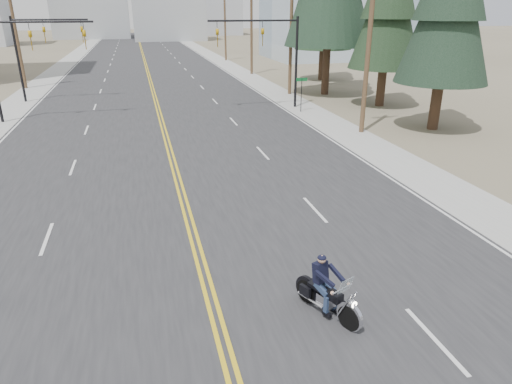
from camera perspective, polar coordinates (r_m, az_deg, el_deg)
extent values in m
cube|color=#303033|center=(73.96, -13.69, 15.45)|extent=(20.00, 200.00, 0.01)
cube|color=#A5A5A0|center=(74.63, -22.81, 14.47)|extent=(3.00, 200.00, 0.01)
cube|color=#A5A5A0|center=(75.06, -4.56, 16.06)|extent=(3.00, 200.00, 0.01)
cylinder|color=black|center=(36.09, -25.48, 18.65)|extent=(7.00, 0.14, 0.14)
imported|color=#BF8C0C|center=(36.23, -26.44, 17.46)|extent=(0.21, 0.26, 1.30)
imported|color=#BF8C0C|center=(35.74, -20.70, 18.25)|extent=(0.21, 0.26, 1.30)
cylinder|color=black|center=(37.88, 5.05, 15.74)|extent=(0.20, 0.20, 7.00)
cylinder|color=black|center=(36.68, -0.30, 20.64)|extent=(7.00, 0.14, 0.14)
imported|color=#BF8C0C|center=(36.87, 0.82, 19.63)|extent=(0.21, 0.26, 1.30)
imported|color=#BF8C0C|center=(36.12, -4.87, 19.51)|extent=(0.21, 0.26, 1.30)
cylinder|color=black|center=(44.78, -27.59, 14.39)|extent=(0.20, 0.20, 7.00)
cylinder|color=black|center=(44.07, -24.36, 19.04)|extent=(6.00, 0.14, 0.14)
imported|color=#BF8C0C|center=(44.17, -25.02, 18.09)|extent=(0.21, 0.26, 1.30)
imported|color=#BF8C0C|center=(43.79, -20.98, 18.64)|extent=(0.21, 0.26, 1.30)
cylinder|color=black|center=(36.25, 5.68, 11.94)|extent=(0.06, 0.06, 2.60)
cube|color=#0C5926|center=(36.06, 5.76, 13.81)|extent=(0.90, 0.03, 0.25)
cylinder|color=brown|center=(30.04, 13.96, 17.96)|extent=(0.30, 0.30, 11.50)
cylinder|color=brown|center=(43.88, 4.39, 19.20)|extent=(0.30, 0.30, 11.00)
cylinder|color=brown|center=(58.28, -0.57, 20.14)|extent=(0.30, 0.30, 11.50)
cylinder|color=brown|center=(74.90, -3.89, 20.28)|extent=(0.30, 0.30, 11.00)
cylinder|color=brown|center=(52.79, -27.79, 17.07)|extent=(0.30, 0.30, 10.50)
cube|color=#ADB2B7|center=(128.91, -10.93, 21.26)|extent=(18.00, 14.00, 14.00)
cube|color=#B7BCC6|center=(120.89, 6.14, 22.44)|extent=(16.00, 12.00, 18.00)
cube|color=#B7BCC6|center=(155.83, -4.94, 21.22)|extent=(14.00, 14.00, 12.00)
cylinder|color=#382619|center=(32.86, 21.51, 9.95)|extent=(0.60, 0.60, 3.08)
cone|color=black|center=(32.32, 23.10, 20.64)|extent=(5.81, 5.81, 9.23)
cylinder|color=#382619|center=(39.91, 15.36, 12.52)|extent=(0.67, 0.67, 3.06)
cone|color=black|center=(39.47, 16.30, 21.29)|extent=(5.73, 5.73, 9.17)
cylinder|color=#382619|center=(44.53, 8.72, 14.79)|extent=(0.77, 0.77, 4.39)
cylinder|color=#382619|center=(54.11, 8.22, 15.49)|extent=(0.79, 0.79, 3.39)
cone|color=#183119|center=(53.81, 8.63, 22.67)|extent=(6.32, 6.32, 10.16)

